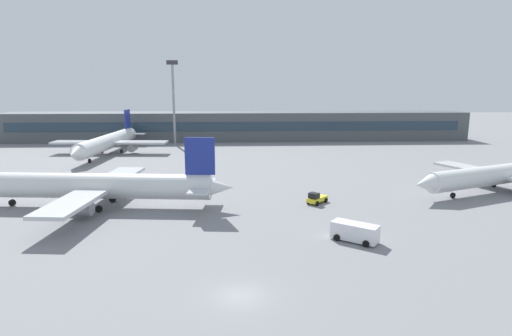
{
  "coord_description": "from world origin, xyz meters",
  "views": [
    {
      "loc": [
        -0.21,
        -32.25,
        17.28
      ],
      "look_at": [
        3.29,
        40.0,
        3.0
      ],
      "focal_mm": 29.24,
      "sensor_mm": 36.0,
      "label": 1
    }
  ],
  "objects_px": {
    "airplane_mid": "(500,174)",
    "airplane_far": "(108,142)",
    "floodlight_tower_west": "(173,96)",
    "baggage_tug_yellow": "(316,198)",
    "airplane_near": "(90,186)",
    "service_van_white": "(355,232)"
  },
  "relations": [
    {
      "from": "airplane_mid",
      "to": "floodlight_tower_west",
      "type": "relative_size",
      "value": 1.46
    },
    {
      "from": "airplane_mid",
      "to": "airplane_near",
      "type": "bearing_deg",
      "value": -174.51
    },
    {
      "from": "floodlight_tower_west",
      "to": "airplane_far",
      "type": "bearing_deg",
      "value": -130.99
    },
    {
      "from": "airplane_mid",
      "to": "floodlight_tower_west",
      "type": "height_order",
      "value": "floodlight_tower_west"
    },
    {
      "from": "airplane_near",
      "to": "airplane_mid",
      "type": "bearing_deg",
      "value": 5.49
    },
    {
      "from": "airplane_near",
      "to": "airplane_mid",
      "type": "distance_m",
      "value": 65.21
    },
    {
      "from": "baggage_tug_yellow",
      "to": "service_van_white",
      "type": "height_order",
      "value": "service_van_white"
    },
    {
      "from": "airplane_far",
      "to": "airplane_near",
      "type": "bearing_deg",
      "value": -76.41
    },
    {
      "from": "airplane_near",
      "to": "floodlight_tower_west",
      "type": "relative_size",
      "value": 1.7
    },
    {
      "from": "airplane_near",
      "to": "airplane_far",
      "type": "height_order",
      "value": "airplane_far"
    },
    {
      "from": "baggage_tug_yellow",
      "to": "airplane_near",
      "type": "bearing_deg",
      "value": -179.59
    },
    {
      "from": "airplane_near",
      "to": "baggage_tug_yellow",
      "type": "relative_size",
      "value": 11.45
    },
    {
      "from": "airplane_mid",
      "to": "service_van_white",
      "type": "distance_m",
      "value": 37.32
    },
    {
      "from": "airplane_mid",
      "to": "service_van_white",
      "type": "height_order",
      "value": "airplane_mid"
    },
    {
      "from": "airplane_near",
      "to": "floodlight_tower_west",
      "type": "height_order",
      "value": "floodlight_tower_west"
    },
    {
      "from": "airplane_near",
      "to": "airplane_far",
      "type": "distance_m",
      "value": 49.46
    },
    {
      "from": "airplane_near",
      "to": "service_van_white",
      "type": "xyz_separation_m",
      "value": [
        34.44,
        -15.25,
        -2.02
      ]
    },
    {
      "from": "baggage_tug_yellow",
      "to": "service_van_white",
      "type": "xyz_separation_m",
      "value": [
        1.43,
        -15.49,
        0.31
      ]
    },
    {
      "from": "service_van_white",
      "to": "floodlight_tower_west",
      "type": "relative_size",
      "value": 0.22
    },
    {
      "from": "floodlight_tower_west",
      "to": "baggage_tug_yellow",
      "type": "bearing_deg",
      "value": -65.06
    },
    {
      "from": "airplane_mid",
      "to": "airplane_far",
      "type": "relative_size",
      "value": 0.84
    },
    {
      "from": "baggage_tug_yellow",
      "to": "floodlight_tower_west",
      "type": "height_order",
      "value": "floodlight_tower_west"
    }
  ]
}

